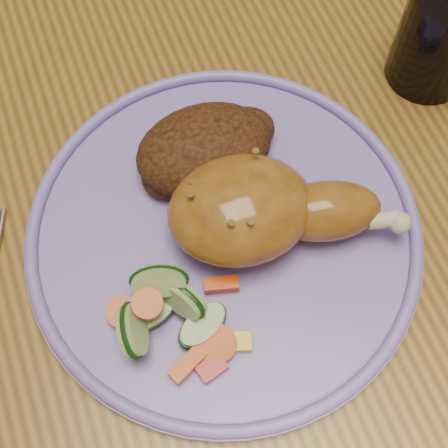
{
  "coord_description": "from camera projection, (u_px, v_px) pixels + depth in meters",
  "views": [
    {
      "loc": [
        -0.1,
        -0.23,
        1.2
      ],
      "look_at": [
        -0.04,
        -0.05,
        0.78
      ],
      "focal_mm": 50.0,
      "sensor_mm": 36.0,
      "label": 1
    }
  ],
  "objects": [
    {
      "name": "drinking_glass",
      "position": [
        441.0,
        36.0,
        0.51
      ],
      "size": [
        0.07,
        0.07,
        0.09
      ],
      "primitive_type": "cylinder",
      "color": "black",
      "rests_on": "dining_table"
    },
    {
      "name": "plate_rim",
      "position": [
        224.0,
        229.0,
        0.48
      ],
      "size": [
        0.3,
        0.3,
        0.01
      ],
      "primitive_type": "torus",
      "color": "#7C6BCC",
      "rests_on": "plate"
    },
    {
      "name": "rice_pilaf",
      "position": [
        206.0,
        149.0,
        0.49
      ],
      "size": [
        0.12,
        0.08,
        0.05
      ],
      "color": "#442411",
      "rests_on": "plate"
    },
    {
      "name": "plate",
      "position": [
        224.0,
        235.0,
        0.49
      ],
      "size": [
        0.31,
        0.31,
        0.01
      ],
      "primitive_type": "cylinder",
      "color": "#7C6BCC",
      "rests_on": "dining_table"
    },
    {
      "name": "vegetable_pile",
      "position": [
        169.0,
        314.0,
        0.44
      ],
      "size": [
        0.1,
        0.1,
        0.05
      ],
      "color": "#A50A05",
      "rests_on": "plate"
    },
    {
      "name": "ground",
      "position": [
        232.0,
        363.0,
        1.2
      ],
      "size": [
        4.0,
        4.0,
        0.0
      ],
      "primitive_type": "plane",
      "color": "brown",
      "rests_on": "ground"
    },
    {
      "name": "dining_table",
      "position": [
        241.0,
        214.0,
        0.59
      ],
      "size": [
        0.9,
        1.4,
        0.75
      ],
      "color": "olive",
      "rests_on": "ground"
    },
    {
      "name": "chicken_leg",
      "position": [
        262.0,
        210.0,
        0.46
      ],
      "size": [
        0.18,
        0.11,
        0.06
      ],
      "color": "#97611F",
      "rests_on": "plate"
    }
  ]
}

